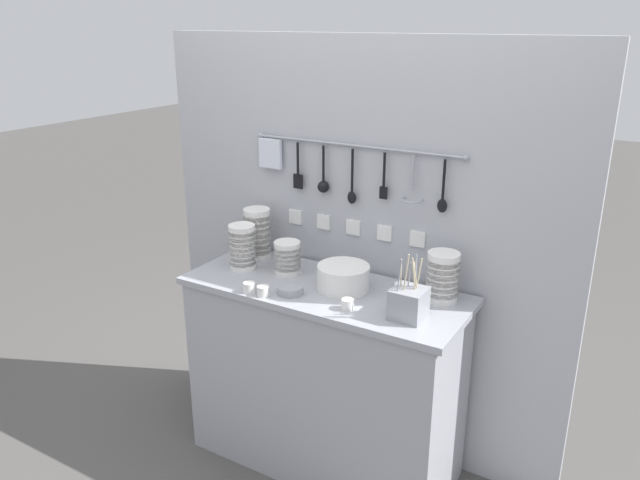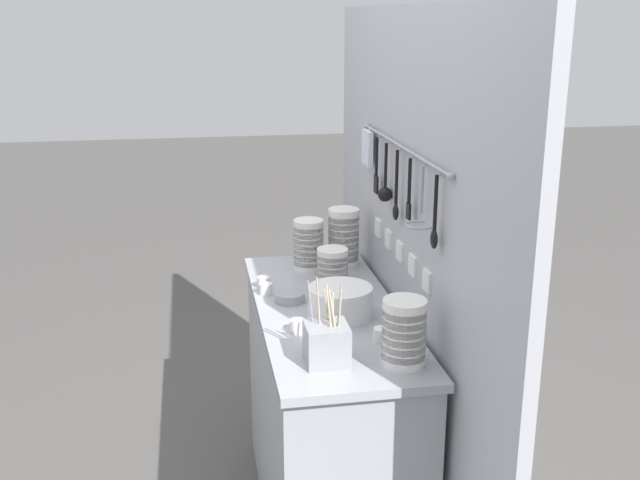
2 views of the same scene
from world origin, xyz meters
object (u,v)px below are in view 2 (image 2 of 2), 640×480
cutlery_caddy (327,343)px  cup_front_left (360,293)px  cup_back_right (381,335)px  bowl_stack_wide_centre (310,245)px  bowl_stack_nested_right (344,237)px  plate_stack (340,302)px  cup_edge_near (266,289)px  bowl_stack_back_corner (332,267)px  bowl_stack_short_front (404,332)px  steel_mixing_bowl (290,297)px  cup_front_right (298,326)px  cup_by_caddy (264,282)px

cutlery_caddy → cup_front_left: 0.56m
cup_back_right → bowl_stack_wide_centre: bearing=-171.4°
cup_front_left → bowl_stack_nested_right: bearing=177.4°
bowl_stack_wide_centre → plate_stack: (0.53, 0.02, -0.05)m
cup_back_right → cup_edge_near: bearing=-146.2°
cup_front_left → plate_stack: bearing=-35.1°
bowl_stack_back_corner → bowl_stack_short_front: 0.73m
bowl_stack_nested_right → bowl_stack_back_corner: bearing=-21.5°
cup_back_right → steel_mixing_bowl: bearing=-148.6°
bowl_stack_short_front → bowl_stack_nested_right: bearing=179.3°
cup_edge_near → cup_front_right: bearing=10.6°
cup_edge_near → bowl_stack_nested_right: bearing=128.7°
bowl_stack_wide_centre → cup_front_left: bearing=19.5°
bowl_stack_nested_right → bowl_stack_wide_centre: (0.02, -0.15, -0.02)m
cup_by_caddy → cup_front_right: same height
bowl_stack_nested_right → bowl_stack_wide_centre: 0.15m
bowl_stack_wide_centre → cup_front_right: bowl_stack_wide_centre is taller
bowl_stack_short_front → cup_front_right: 0.42m
bowl_stack_back_corner → bowl_stack_nested_right: (-0.24, 0.09, 0.05)m
bowl_stack_back_corner → cup_back_right: bearing=6.0°
cutlery_caddy → plate_stack: bearing=162.1°
bowl_stack_short_front → cutlery_caddy: cutlery_caddy is taller
cup_by_caddy → cup_edge_near: same height
bowl_stack_back_corner → cup_front_right: bearing=-25.2°
plate_stack → cup_by_caddy: size_ratio=4.46×
bowl_stack_short_front → plate_stack: bearing=-164.4°
cup_back_right → cup_edge_near: 0.59m
bowl_stack_nested_right → bowl_stack_short_front: (0.96, -0.01, -0.02)m
cup_by_caddy → cup_front_left: bearing=62.4°
bowl_stack_nested_right → cup_by_caddy: bearing=-59.2°
bowl_stack_nested_right → cup_edge_near: 0.48m
plate_stack → cup_front_left: (-0.15, 0.11, -0.03)m
cup_back_right → cutlery_caddy: bearing=-58.8°
cup_by_caddy → cutlery_caddy: bearing=10.2°
bowl_stack_short_front → cup_back_right: bowl_stack_short_front is taller
cup_by_caddy → cup_edge_near: 0.07m
cup_edge_near → steel_mixing_bowl: bearing=43.6°
cup_front_left → cup_back_right: (0.38, -0.02, 0.00)m
cutlery_caddy → cup_by_caddy: size_ratio=5.45×
cutlery_caddy → cup_front_right: 0.25m
bowl_stack_wide_centre → cutlery_caddy: 0.89m
steel_mixing_bowl → cup_edge_near: (-0.09, -0.08, 0.00)m
bowl_stack_back_corner → bowl_stack_nested_right: 0.26m
bowl_stack_back_corner → cup_back_right: bowl_stack_back_corner is taller
plate_stack → cup_back_right: (0.23, 0.09, -0.03)m
cup_front_left → cup_by_caddy: 0.39m
plate_stack → steel_mixing_bowl: size_ratio=1.99×
bowl_stack_wide_centre → cup_back_right: bowl_stack_wide_centre is taller
cup_by_caddy → cup_front_right: bearing=8.8°
bowl_stack_nested_right → plate_stack: bearing=-12.9°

